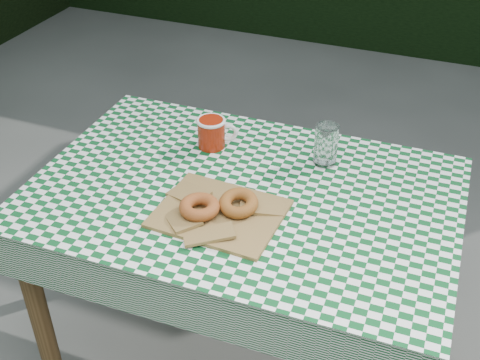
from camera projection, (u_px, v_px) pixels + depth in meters
name	position (u px, v px, depth m)	size (l,w,h in m)	color
table	(242.00, 287.00, 1.94)	(1.18, 0.79, 0.75)	#4F351B
tablecloth	(243.00, 191.00, 1.73)	(1.20, 0.81, 0.01)	#0B461E
paper_bag	(219.00, 212.00, 1.63)	(0.33, 0.26, 0.02)	olive
bagel_front	(199.00, 207.00, 1.61)	(0.11, 0.11, 0.03)	#A04A21
bagel_back	(239.00, 203.00, 1.62)	(0.11, 0.11, 0.03)	brown
coffee_mug	(211.00, 133.00, 1.89)	(0.17, 0.17, 0.10)	maroon
drinking_glass	(326.00, 145.00, 1.81)	(0.07, 0.07, 0.13)	silver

